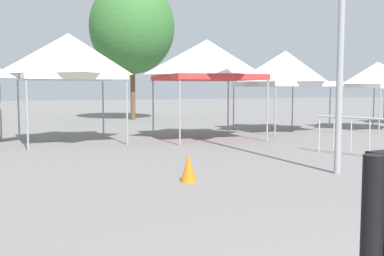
{
  "coord_description": "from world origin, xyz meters",
  "views": [
    {
      "loc": [
        -2.76,
        -1.56,
        1.84
      ],
      "look_at": [
        -0.42,
        4.11,
        1.3
      ],
      "focal_mm": 42.05,
      "sensor_mm": 36.0,
      "label": 1
    }
  ],
  "objects_px": {
    "canopy_tent_behind_right": "(207,60)",
    "tree_behind_tents_center": "(132,27)",
    "canopy_tent_center": "(285,69)",
    "traffic_cone_lot_center": "(189,168)",
    "canopy_tent_right_of_center": "(378,75)",
    "crowd_barrier_near_person": "(351,128)",
    "canopy_tent_behind_left": "(69,57)"
  },
  "relations": [
    {
      "from": "canopy_tent_right_of_center",
      "to": "traffic_cone_lot_center",
      "type": "height_order",
      "value": "canopy_tent_right_of_center"
    },
    {
      "from": "canopy_tent_behind_left",
      "to": "canopy_tent_right_of_center",
      "type": "bearing_deg",
      "value": -0.62
    },
    {
      "from": "canopy_tent_behind_left",
      "to": "canopy_tent_center",
      "type": "xyz_separation_m",
      "value": [
        9.06,
        0.6,
        -0.23
      ]
    },
    {
      "from": "canopy_tent_right_of_center",
      "to": "crowd_barrier_near_person",
      "type": "relative_size",
      "value": 1.58
    },
    {
      "from": "canopy_tent_behind_right",
      "to": "tree_behind_tents_center",
      "type": "height_order",
      "value": "tree_behind_tents_center"
    },
    {
      "from": "traffic_cone_lot_center",
      "to": "canopy_tent_center",
      "type": "bearing_deg",
      "value": 46.61
    },
    {
      "from": "canopy_tent_behind_right",
      "to": "canopy_tent_right_of_center",
      "type": "height_order",
      "value": "canopy_tent_behind_right"
    },
    {
      "from": "tree_behind_tents_center",
      "to": "crowd_barrier_near_person",
      "type": "relative_size",
      "value": 4.03
    },
    {
      "from": "tree_behind_tents_center",
      "to": "crowd_barrier_near_person",
      "type": "distance_m",
      "value": 16.86
    },
    {
      "from": "canopy_tent_behind_right",
      "to": "traffic_cone_lot_center",
      "type": "distance_m",
      "value": 8.2
    },
    {
      "from": "tree_behind_tents_center",
      "to": "canopy_tent_behind_right",
      "type": "bearing_deg",
      "value": -90.33
    },
    {
      "from": "traffic_cone_lot_center",
      "to": "canopy_tent_behind_right",
      "type": "bearing_deg",
      "value": 63.06
    },
    {
      "from": "canopy_tent_right_of_center",
      "to": "crowd_barrier_near_person",
      "type": "xyz_separation_m",
      "value": [
        -6.77,
        -5.96,
        -1.68
      ]
    },
    {
      "from": "canopy_tent_right_of_center",
      "to": "tree_behind_tents_center",
      "type": "bearing_deg",
      "value": 130.18
    },
    {
      "from": "canopy_tent_behind_right",
      "to": "tree_behind_tents_center",
      "type": "bearing_deg",
      "value": 89.67
    },
    {
      "from": "canopy_tent_behind_right",
      "to": "tree_behind_tents_center",
      "type": "relative_size",
      "value": 0.45
    },
    {
      "from": "canopy_tent_behind_right",
      "to": "canopy_tent_center",
      "type": "relative_size",
      "value": 1.03
    },
    {
      "from": "canopy_tent_behind_left",
      "to": "tree_behind_tents_center",
      "type": "height_order",
      "value": "tree_behind_tents_center"
    },
    {
      "from": "tree_behind_tents_center",
      "to": "crowd_barrier_near_person",
      "type": "bearing_deg",
      "value": -83.61
    },
    {
      "from": "canopy_tent_center",
      "to": "traffic_cone_lot_center",
      "type": "xyz_separation_m",
      "value": [
        -7.78,
        -8.23,
        -2.4
      ]
    },
    {
      "from": "canopy_tent_behind_right",
      "to": "traffic_cone_lot_center",
      "type": "xyz_separation_m",
      "value": [
        -3.52,
        -6.94,
        -2.59
      ]
    },
    {
      "from": "crowd_barrier_near_person",
      "to": "tree_behind_tents_center",
      "type": "bearing_deg",
      "value": 96.39
    },
    {
      "from": "canopy_tent_behind_left",
      "to": "traffic_cone_lot_center",
      "type": "distance_m",
      "value": 8.16
    },
    {
      "from": "canopy_tent_behind_left",
      "to": "canopy_tent_behind_right",
      "type": "relative_size",
      "value": 1.02
    },
    {
      "from": "canopy_tent_behind_right",
      "to": "canopy_tent_center",
      "type": "xyz_separation_m",
      "value": [
        4.25,
        1.29,
        -0.19
      ]
    },
    {
      "from": "tree_behind_tents_center",
      "to": "traffic_cone_lot_center",
      "type": "height_order",
      "value": "tree_behind_tents_center"
    },
    {
      "from": "canopy_tent_behind_right",
      "to": "canopy_tent_behind_left",
      "type": "bearing_deg",
      "value": 171.85
    },
    {
      "from": "canopy_tent_center",
      "to": "tree_behind_tents_center",
      "type": "xyz_separation_m",
      "value": [
        -4.19,
        9.41,
        2.69
      ]
    },
    {
      "from": "canopy_tent_behind_left",
      "to": "traffic_cone_lot_center",
      "type": "xyz_separation_m",
      "value": [
        1.28,
        -7.62,
        -2.63
      ]
    },
    {
      "from": "canopy_tent_center",
      "to": "tree_behind_tents_center",
      "type": "height_order",
      "value": "tree_behind_tents_center"
    },
    {
      "from": "canopy_tent_right_of_center",
      "to": "tree_behind_tents_center",
      "type": "xyz_separation_m",
      "value": [
        -8.58,
        10.16,
        2.93
      ]
    },
    {
      "from": "canopy_tent_behind_right",
      "to": "crowd_barrier_near_person",
      "type": "distance_m",
      "value": 6.11
    }
  ]
}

